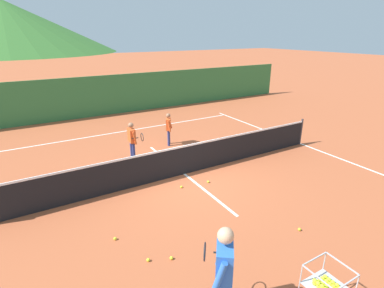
{
  "coord_description": "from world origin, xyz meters",
  "views": [
    {
      "loc": [
        -4.09,
        -7.42,
        4.23
      ],
      "look_at": [
        0.33,
        0.08,
        0.93
      ],
      "focal_mm": 27.63,
      "sensor_mm": 36.0,
      "label": 1
    }
  ],
  "objects_px": {
    "ball_cart": "(327,286)",
    "student_1": "(169,126)",
    "student_0": "(132,138)",
    "tennis_ball_2": "(208,182)",
    "tennis_net": "(184,160)",
    "tennis_ball_4": "(148,260)",
    "instructor": "(223,268)",
    "tennis_ball_1": "(299,229)",
    "tennis_ball_5": "(181,187)",
    "tennis_ball_0": "(115,239)",
    "tennis_ball_3": "(171,258)"
  },
  "relations": [
    {
      "from": "tennis_ball_2",
      "to": "tennis_ball_5",
      "type": "bearing_deg",
      "value": 170.98
    },
    {
      "from": "tennis_ball_5",
      "to": "tennis_ball_0",
      "type": "bearing_deg",
      "value": -151.2
    },
    {
      "from": "tennis_ball_4",
      "to": "student_1",
      "type": "bearing_deg",
      "value": 60.03
    },
    {
      "from": "ball_cart",
      "to": "tennis_ball_1",
      "type": "height_order",
      "value": "ball_cart"
    },
    {
      "from": "tennis_ball_0",
      "to": "tennis_ball_3",
      "type": "relative_size",
      "value": 1.0
    },
    {
      "from": "ball_cart",
      "to": "tennis_ball_2",
      "type": "relative_size",
      "value": 13.22
    },
    {
      "from": "student_0",
      "to": "tennis_ball_2",
      "type": "xyz_separation_m",
      "value": [
        1.33,
        -2.77,
        -0.79
      ]
    },
    {
      "from": "student_1",
      "to": "tennis_ball_4",
      "type": "height_order",
      "value": "student_1"
    },
    {
      "from": "tennis_ball_0",
      "to": "tennis_ball_5",
      "type": "height_order",
      "value": "same"
    },
    {
      "from": "student_1",
      "to": "tennis_ball_1",
      "type": "distance_m",
      "value": 6.5
    },
    {
      "from": "tennis_net",
      "to": "student_0",
      "type": "xyz_separation_m",
      "value": [
        -1.0,
        1.9,
        0.32
      ]
    },
    {
      "from": "student_1",
      "to": "tennis_ball_4",
      "type": "xyz_separation_m",
      "value": [
        -3.24,
        -5.61,
        -0.74
      ]
    },
    {
      "from": "tennis_ball_0",
      "to": "tennis_ball_3",
      "type": "bearing_deg",
      "value": -55.55
    },
    {
      "from": "student_0",
      "to": "tennis_ball_5",
      "type": "height_order",
      "value": "student_0"
    },
    {
      "from": "tennis_ball_2",
      "to": "tennis_ball_4",
      "type": "distance_m",
      "value": 3.52
    },
    {
      "from": "tennis_net",
      "to": "tennis_ball_0",
      "type": "xyz_separation_m",
      "value": [
        -2.85,
        -2.03,
        -0.47
      ]
    },
    {
      "from": "instructor",
      "to": "tennis_ball_2",
      "type": "height_order",
      "value": "instructor"
    },
    {
      "from": "tennis_ball_2",
      "to": "tennis_ball_3",
      "type": "bearing_deg",
      "value": -136.14
    },
    {
      "from": "ball_cart",
      "to": "student_1",
      "type": "bearing_deg",
      "value": 80.87
    },
    {
      "from": "tennis_net",
      "to": "tennis_ball_3",
      "type": "xyz_separation_m",
      "value": [
        -2.07,
        -3.18,
        -0.47
      ]
    },
    {
      "from": "student_0",
      "to": "tennis_ball_2",
      "type": "relative_size",
      "value": 20.16
    },
    {
      "from": "tennis_net",
      "to": "student_1",
      "type": "height_order",
      "value": "student_1"
    },
    {
      "from": "tennis_net",
      "to": "ball_cart",
      "type": "distance_m",
      "value": 5.52
    },
    {
      "from": "student_0",
      "to": "tennis_ball_4",
      "type": "distance_m",
      "value": 5.17
    },
    {
      "from": "tennis_ball_3",
      "to": "tennis_ball_2",
      "type": "bearing_deg",
      "value": 43.86
    },
    {
      "from": "instructor",
      "to": "tennis_ball_0",
      "type": "xyz_separation_m",
      "value": [
        -0.86,
        2.73,
        -1.0
      ]
    },
    {
      "from": "student_1",
      "to": "ball_cart",
      "type": "relative_size",
      "value": 1.44
    },
    {
      "from": "tennis_net",
      "to": "tennis_ball_2",
      "type": "relative_size",
      "value": 157.73
    },
    {
      "from": "student_0",
      "to": "ball_cart",
      "type": "relative_size",
      "value": 1.52
    },
    {
      "from": "ball_cart",
      "to": "tennis_ball_0",
      "type": "bearing_deg",
      "value": 123.68
    },
    {
      "from": "instructor",
      "to": "ball_cart",
      "type": "height_order",
      "value": "instructor"
    },
    {
      "from": "student_0",
      "to": "tennis_ball_0",
      "type": "xyz_separation_m",
      "value": [
        -1.85,
        -3.93,
        -0.79
      ]
    },
    {
      "from": "tennis_net",
      "to": "student_1",
      "type": "distance_m",
      "value": 2.73
    },
    {
      "from": "tennis_ball_1",
      "to": "tennis_ball_3",
      "type": "bearing_deg",
      "value": 167.23
    },
    {
      "from": "instructor",
      "to": "tennis_ball_1",
      "type": "bearing_deg",
      "value": 17.81
    },
    {
      "from": "tennis_ball_1",
      "to": "tennis_ball_4",
      "type": "height_order",
      "value": "same"
    },
    {
      "from": "tennis_ball_1",
      "to": "tennis_ball_3",
      "type": "height_order",
      "value": "same"
    },
    {
      "from": "tennis_net",
      "to": "instructor",
      "type": "height_order",
      "value": "instructor"
    },
    {
      "from": "student_1",
      "to": "tennis_ball_2",
      "type": "height_order",
      "value": "student_1"
    },
    {
      "from": "student_1",
      "to": "tennis_ball_3",
      "type": "distance_m",
      "value": 6.49
    },
    {
      "from": "instructor",
      "to": "tennis_ball_2",
      "type": "distance_m",
      "value": 4.63
    },
    {
      "from": "instructor",
      "to": "tennis_ball_1",
      "type": "distance_m",
      "value": 3.16
    },
    {
      "from": "tennis_ball_1",
      "to": "tennis_ball_3",
      "type": "xyz_separation_m",
      "value": [
        -2.92,
        0.66,
        0.0
      ]
    },
    {
      "from": "instructor",
      "to": "tennis_ball_3",
      "type": "distance_m",
      "value": 1.87
    },
    {
      "from": "student_1",
      "to": "tennis_ball_0",
      "type": "height_order",
      "value": "student_1"
    },
    {
      "from": "student_0",
      "to": "tennis_ball_3",
      "type": "relative_size",
      "value": 20.16
    },
    {
      "from": "tennis_ball_0",
      "to": "tennis_ball_5",
      "type": "bearing_deg",
      "value": 28.8
    },
    {
      "from": "ball_cart",
      "to": "tennis_ball_0",
      "type": "height_order",
      "value": "ball_cart"
    },
    {
      "from": "tennis_ball_0",
      "to": "tennis_ball_3",
      "type": "xyz_separation_m",
      "value": [
        0.79,
        -1.15,
        0.0
      ]
    },
    {
      "from": "instructor",
      "to": "student_1",
      "type": "distance_m",
      "value": 7.87
    }
  ]
}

